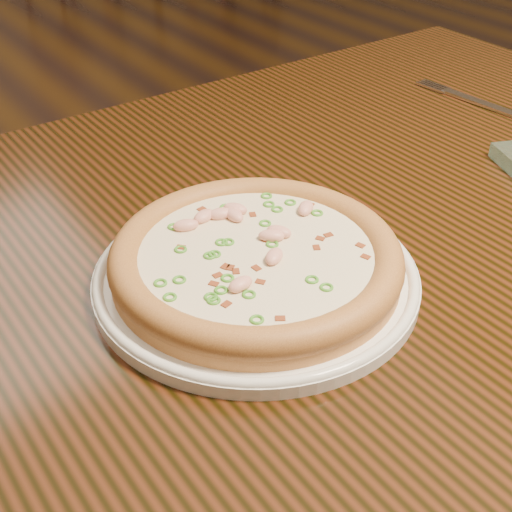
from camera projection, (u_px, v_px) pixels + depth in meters
ground at (93, 404)px, 1.54m from camera, size 9.00×9.00×0.00m
hero_table at (318, 295)px, 0.80m from camera, size 1.20×0.80×0.75m
plate at (256, 275)px, 0.65m from camera, size 0.30×0.30×0.02m
pizza at (256, 258)px, 0.64m from camera, size 0.26×0.26×0.03m
fork at (473, 100)px, 1.00m from camera, size 0.03×0.18×0.00m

